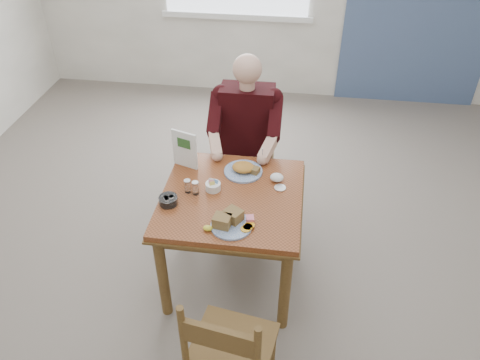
# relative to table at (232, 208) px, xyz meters

# --- Properties ---
(floor) EXTENTS (6.00, 6.00, 0.00)m
(floor) POSITION_rel_table_xyz_m (0.00, 0.00, -0.64)
(floor) COLOR #71685B
(floor) RESTS_ON ground
(lemon_wedge) EXTENTS (0.06, 0.04, 0.03)m
(lemon_wedge) POSITION_rel_table_xyz_m (-0.09, -0.34, 0.13)
(lemon_wedge) COLOR yellow
(lemon_wedge) RESTS_ON table
(napkin) EXTENTS (0.11, 0.10, 0.06)m
(napkin) POSITION_rel_table_xyz_m (0.27, 0.19, 0.14)
(napkin) COLOR white
(napkin) RESTS_ON table
(metal_dish) EXTENTS (0.09, 0.09, 0.01)m
(metal_dish) POSITION_rel_table_xyz_m (0.30, 0.11, 0.12)
(metal_dish) COLOR silver
(metal_dish) RESTS_ON table
(table) EXTENTS (0.92, 0.92, 0.75)m
(table) POSITION_rel_table_xyz_m (0.00, 0.00, 0.00)
(table) COLOR brown
(table) RESTS_ON ground
(chair_far) EXTENTS (0.42, 0.42, 0.95)m
(chair_far) POSITION_rel_table_xyz_m (0.00, 0.80, -0.16)
(chair_far) COLOR brown
(chair_far) RESTS_ON ground
(chair_near) EXTENTS (0.48, 0.48, 0.95)m
(chair_near) POSITION_rel_table_xyz_m (0.13, -0.95, -0.16)
(chair_near) COLOR brown
(chair_near) RESTS_ON ground
(diner) EXTENTS (0.53, 0.56, 1.39)m
(diner) POSITION_rel_table_xyz_m (0.00, 0.71, 0.17)
(diner) COLOR gray
(diner) RESTS_ON chair_far
(near_plate) EXTENTS (0.31, 0.31, 0.08)m
(near_plate) POSITION_rel_table_xyz_m (0.04, -0.28, 0.14)
(near_plate) COLOR white
(near_plate) RESTS_ON table
(far_plate) EXTENTS (0.35, 0.35, 0.07)m
(far_plate) POSITION_rel_table_xyz_m (0.05, 0.26, 0.14)
(far_plate) COLOR white
(far_plate) RESTS_ON table
(caddy) EXTENTS (0.11, 0.11, 0.07)m
(caddy) POSITION_rel_table_xyz_m (-0.13, 0.04, 0.14)
(caddy) COLOR white
(caddy) RESTS_ON table
(shakers) EXTENTS (0.10, 0.06, 0.09)m
(shakers) POSITION_rel_table_xyz_m (-0.26, -0.01, 0.16)
(shakers) COLOR white
(shakers) RESTS_ON table
(creamer) EXTENTS (0.13, 0.13, 0.05)m
(creamer) POSITION_rel_table_xyz_m (-0.38, -0.14, 0.14)
(creamer) COLOR white
(creamer) RESTS_ON table
(menu) EXTENTS (0.18, 0.07, 0.28)m
(menu) POSITION_rel_table_xyz_m (-0.36, 0.27, 0.25)
(menu) COLOR white
(menu) RESTS_ON table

